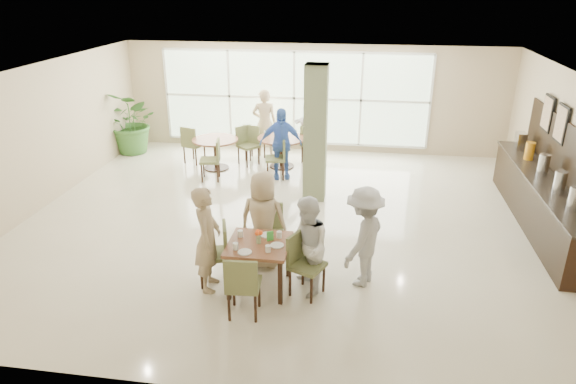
# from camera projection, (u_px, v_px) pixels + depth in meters

# --- Properties ---
(ground) EXTENTS (10.00, 10.00, 0.00)m
(ground) POSITION_uv_depth(u_px,v_px,m) (287.00, 220.00, 9.90)
(ground) COLOR beige
(ground) RESTS_ON ground
(room_shell) EXTENTS (10.00, 10.00, 10.00)m
(room_shell) POSITION_uv_depth(u_px,v_px,m) (287.00, 135.00, 9.24)
(room_shell) COLOR white
(room_shell) RESTS_ON ground
(window_bank) EXTENTS (7.00, 0.04, 7.00)m
(window_bank) POSITION_uv_depth(u_px,v_px,m) (294.00, 98.00, 13.50)
(window_bank) COLOR silver
(window_bank) RESTS_ON ground
(column) EXTENTS (0.45, 0.45, 2.80)m
(column) POSITION_uv_depth(u_px,v_px,m) (316.00, 134.00, 10.40)
(column) COLOR #788059
(column) RESTS_ON ground
(main_table) EXTENTS (0.90, 0.90, 0.75)m
(main_table) POSITION_uv_depth(u_px,v_px,m) (259.00, 249.00, 7.51)
(main_table) COLOR brown
(main_table) RESTS_ON ground
(round_table_left) EXTENTS (1.11, 1.11, 0.75)m
(round_table_left) POSITION_uv_depth(u_px,v_px,m) (215.00, 146.00, 12.39)
(round_table_left) COLOR brown
(round_table_left) RESTS_ON ground
(round_table_right) EXTENTS (1.18, 1.18, 0.75)m
(round_table_right) POSITION_uv_depth(u_px,v_px,m) (282.00, 144.00, 12.49)
(round_table_right) COLOR brown
(round_table_right) RESTS_ON ground
(chairs_main_table) EXTENTS (2.03, 1.99, 0.95)m
(chairs_main_table) POSITION_uv_depth(u_px,v_px,m) (258.00, 259.00, 7.60)
(chairs_main_table) COLOR #5A6336
(chairs_main_table) RESTS_ON ground
(chairs_table_left) EXTENTS (1.98, 1.77, 0.95)m
(chairs_table_left) POSITION_uv_depth(u_px,v_px,m) (218.00, 150.00, 12.42)
(chairs_table_left) COLOR #5A6336
(chairs_table_left) RESTS_ON ground
(chairs_table_right) EXTENTS (2.07, 1.76, 0.95)m
(chairs_table_right) POSITION_uv_depth(u_px,v_px,m) (281.00, 148.00, 12.54)
(chairs_table_right) COLOR #5A6336
(chairs_table_right) RESTS_ON ground
(tabletop_clutter) EXTENTS (0.73, 0.76, 0.21)m
(tabletop_clutter) POSITION_uv_depth(u_px,v_px,m) (259.00, 240.00, 7.44)
(tabletop_clutter) COLOR white
(tabletop_clutter) RESTS_ON main_table
(buffet_counter) EXTENTS (0.64, 4.70, 1.95)m
(buffet_counter) POSITION_uv_depth(u_px,v_px,m) (542.00, 198.00, 9.49)
(buffet_counter) COLOR black
(buffet_counter) RESTS_ON ground
(framed_art_a) EXTENTS (0.05, 0.55, 0.70)m
(framed_art_a) POSITION_uv_depth(u_px,v_px,m) (561.00, 124.00, 9.41)
(framed_art_a) COLOR black
(framed_art_a) RESTS_ON ground
(framed_art_b) EXTENTS (0.05, 0.55, 0.70)m
(framed_art_b) POSITION_uv_depth(u_px,v_px,m) (548.00, 113.00, 10.14)
(framed_art_b) COLOR black
(framed_art_b) RESTS_ON ground
(potted_plant) EXTENTS (1.97, 1.97, 1.67)m
(potted_plant) POSITION_uv_depth(u_px,v_px,m) (133.00, 122.00, 13.42)
(potted_plant) COLOR #386D2B
(potted_plant) RESTS_ON ground
(teen_left) EXTENTS (0.46, 0.64, 1.62)m
(teen_left) POSITION_uv_depth(u_px,v_px,m) (208.00, 239.00, 7.46)
(teen_left) COLOR tan
(teen_left) RESTS_ON ground
(teen_far) EXTENTS (0.83, 0.52, 1.60)m
(teen_far) POSITION_uv_depth(u_px,v_px,m) (263.00, 220.00, 8.07)
(teen_far) COLOR tan
(teen_far) RESTS_ON ground
(teen_right) EXTENTS (0.78, 0.88, 1.50)m
(teen_right) POSITION_uv_depth(u_px,v_px,m) (307.00, 247.00, 7.36)
(teen_right) COLOR white
(teen_right) RESTS_ON ground
(teen_standing) EXTENTS (0.94, 1.16, 1.56)m
(teen_standing) POSITION_uv_depth(u_px,v_px,m) (364.00, 237.00, 7.58)
(teen_standing) COLOR #A7A7AA
(teen_standing) RESTS_ON ground
(adult_a) EXTENTS (1.07, 0.76, 1.65)m
(adult_a) POSITION_uv_depth(u_px,v_px,m) (281.00, 144.00, 11.72)
(adult_a) COLOR #4672D2
(adult_a) RESTS_ON ground
(adult_b) EXTENTS (1.31, 1.88, 1.86)m
(adult_b) POSITION_uv_depth(u_px,v_px,m) (313.00, 132.00, 12.24)
(adult_b) COLOR white
(adult_b) RESTS_ON ground
(adult_standing) EXTENTS (0.69, 0.51, 1.75)m
(adult_standing) POSITION_uv_depth(u_px,v_px,m) (265.00, 123.00, 13.20)
(adult_standing) COLOR tan
(adult_standing) RESTS_ON ground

